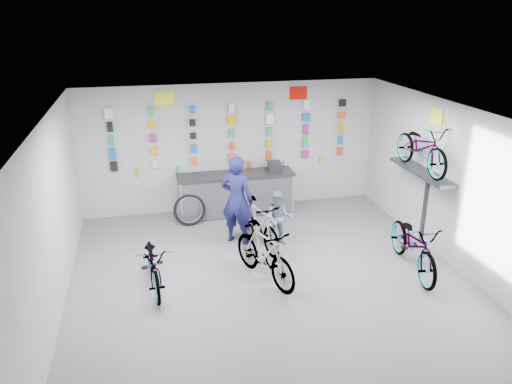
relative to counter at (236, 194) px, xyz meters
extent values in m
plane|color=#4D4D52|center=(0.00, -3.54, -0.49)|extent=(8.00, 8.00, 0.00)
plane|color=white|center=(0.00, -3.54, 2.51)|extent=(8.00, 8.00, 0.00)
plane|color=#ACACAF|center=(0.00, 0.46, 1.01)|extent=(7.00, 0.00, 7.00)
plane|color=#ACACAF|center=(0.00, -7.54, 1.01)|extent=(7.00, 0.00, 7.00)
plane|color=#ACACAF|center=(-3.50, -3.54, 1.01)|extent=(0.00, 8.00, 8.00)
plane|color=#ACACAF|center=(3.50, -3.54, 1.01)|extent=(0.00, 8.00, 8.00)
cube|color=black|center=(0.00, 0.01, -0.04)|extent=(2.60, 0.60, 0.90)
cube|color=silver|center=(0.00, -0.29, -0.01)|extent=(2.60, 0.02, 0.90)
cube|color=silver|center=(-1.30, -0.29, -0.01)|extent=(0.04, 0.04, 0.96)
cube|color=silver|center=(1.30, -0.29, -0.01)|extent=(0.04, 0.04, 0.96)
cube|color=black|center=(0.00, 0.01, 0.48)|extent=(2.70, 0.66, 0.06)
cube|color=black|center=(-2.70, 0.39, 0.76)|extent=(0.16, 0.06, 0.22)
cube|color=silver|center=(-1.80, 0.39, 0.76)|extent=(0.10, 0.06, 0.18)
cube|color=#F45720|center=(-0.90, 0.39, 0.76)|extent=(0.10, 0.06, 0.17)
cube|color=#F45720|center=(0.00, 0.39, 0.76)|extent=(0.14, 0.06, 0.23)
cube|color=red|center=(0.90, 0.39, 0.76)|extent=(0.12, 0.06, 0.24)
cube|color=#882171|center=(1.80, 0.39, 0.76)|extent=(0.17, 0.06, 0.17)
cube|color=red|center=(2.70, 0.39, 0.76)|extent=(0.13, 0.06, 0.19)
cube|color=#0962B8|center=(-2.70, 0.39, 1.06)|extent=(0.14, 0.06, 0.23)
cube|color=#DA9D00|center=(-1.80, 0.39, 1.06)|extent=(0.13, 0.06, 0.18)
cube|color=#0962B8|center=(-0.90, 0.39, 1.06)|extent=(0.13, 0.06, 0.19)
cube|color=red|center=(0.00, 0.39, 1.06)|extent=(0.10, 0.06, 0.17)
cube|color=#DA9D00|center=(0.90, 0.39, 1.06)|extent=(0.13, 0.06, 0.20)
cube|color=green|center=(1.80, 0.39, 1.06)|extent=(0.13, 0.06, 0.22)
cube|color=#0962B8|center=(2.70, 0.39, 1.06)|extent=(0.10, 0.06, 0.19)
cube|color=green|center=(-2.70, 0.39, 1.36)|extent=(0.10, 0.06, 0.20)
cube|color=#882171|center=(-1.80, 0.39, 1.36)|extent=(0.16, 0.06, 0.16)
cube|color=black|center=(-0.90, 0.39, 1.36)|extent=(0.13, 0.06, 0.14)
cube|color=green|center=(0.00, 0.39, 1.36)|extent=(0.09, 0.06, 0.19)
cube|color=green|center=(0.90, 0.39, 1.36)|extent=(0.12, 0.06, 0.20)
cube|color=#882171|center=(1.80, 0.39, 1.36)|extent=(0.12, 0.06, 0.24)
cube|color=#DA9D00|center=(2.70, 0.39, 1.36)|extent=(0.10, 0.06, 0.21)
cube|color=black|center=(-2.70, 0.39, 1.66)|extent=(0.12, 0.06, 0.22)
cube|color=#DA9D00|center=(-1.80, 0.39, 1.66)|extent=(0.16, 0.06, 0.14)
cube|color=black|center=(-0.90, 0.39, 1.66)|extent=(0.14, 0.06, 0.15)
cube|color=#DA9D00|center=(0.00, 0.39, 1.66)|extent=(0.16, 0.06, 0.20)
cube|color=silver|center=(0.90, 0.39, 1.66)|extent=(0.17, 0.06, 0.24)
cube|color=#0962B8|center=(1.80, 0.39, 1.66)|extent=(0.18, 0.06, 0.17)
cube|color=#F45720|center=(2.70, 0.39, 1.66)|extent=(0.18, 0.06, 0.15)
cube|color=silver|center=(-2.70, 0.39, 1.96)|extent=(0.17, 0.06, 0.23)
cube|color=green|center=(-1.80, 0.39, 1.96)|extent=(0.10, 0.06, 0.18)
cube|color=#0962B8|center=(-0.90, 0.39, 1.96)|extent=(0.12, 0.06, 0.17)
cube|color=silver|center=(0.00, 0.39, 1.96)|extent=(0.12, 0.06, 0.21)
cube|color=green|center=(0.90, 0.39, 1.96)|extent=(0.13, 0.06, 0.20)
cube|color=silver|center=(1.80, 0.39, 1.96)|extent=(0.17, 0.06, 0.22)
cube|color=black|center=(2.70, 0.39, 1.96)|extent=(0.16, 0.06, 0.16)
cylinder|color=#DA9D00|center=(-2.20, 0.37, 0.59)|extent=(0.07, 0.07, 0.16)
cylinder|color=green|center=(-1.30, 0.37, 0.59)|extent=(0.07, 0.07, 0.16)
cylinder|color=red|center=(0.40, 0.37, 0.59)|extent=(0.07, 0.07, 0.16)
cylinder|color=silver|center=(1.30, 0.37, 0.59)|extent=(0.07, 0.07, 0.16)
cylinder|color=#DA9D00|center=(2.20, 0.37, 0.59)|extent=(0.07, 0.07, 0.16)
cube|color=#333338|center=(3.30, -2.34, 1.06)|extent=(0.38, 1.90, 0.06)
cube|color=#333338|center=(3.48, -2.34, 0.51)|extent=(0.04, 0.10, 2.00)
cube|color=#EDFF29|center=(-1.50, 0.44, 2.23)|extent=(0.42, 0.02, 0.30)
cube|color=red|center=(1.60, 0.44, 2.23)|extent=(0.42, 0.02, 0.30)
cube|color=#EDFF29|center=(3.48, -2.34, 2.16)|extent=(0.02, 0.40, 0.30)
imported|color=gray|center=(-2.01, -2.89, -0.04)|extent=(0.71, 1.74, 0.90)
imported|color=gray|center=(-0.09, -3.12, 0.04)|extent=(1.10, 1.81, 1.05)
imported|color=gray|center=(2.68, -3.38, 0.04)|extent=(0.95, 2.08, 1.06)
imported|color=gray|center=(0.12, -1.82, 0.02)|extent=(0.88, 1.75, 1.01)
imported|color=gray|center=(3.25, -2.34, 1.57)|extent=(0.63, 1.80, 0.95)
imported|color=#17174F|center=(-0.25, -1.47, 0.44)|extent=(0.81, 0.75, 1.86)
imported|color=slate|center=(0.54, -1.80, 0.09)|extent=(0.64, 0.54, 1.15)
torus|color=black|center=(-1.13, -0.37, -0.14)|extent=(0.74, 0.33, 0.72)
torus|color=silver|center=(-1.13, -0.37, -0.14)|extent=(0.60, 0.23, 0.58)
cube|color=black|center=(0.93, 0.01, 0.62)|extent=(0.31, 0.33, 0.22)
camera|label=1|loc=(-2.01, -10.74, 4.13)|focal=35.00mm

